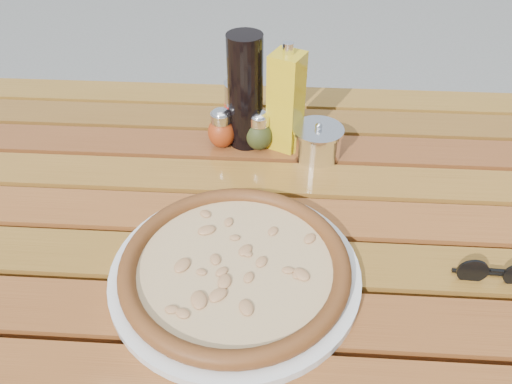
# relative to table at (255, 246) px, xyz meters

# --- Properties ---
(table) EXTENTS (1.40, 0.90, 0.75)m
(table) POSITION_rel_table_xyz_m (0.00, 0.00, 0.00)
(table) COLOR #3A230D
(table) RESTS_ON ground
(plate) EXTENTS (0.45, 0.45, 0.01)m
(plate) POSITION_rel_table_xyz_m (-0.02, -0.14, 0.08)
(plate) COLOR silver
(plate) RESTS_ON table
(pizza) EXTENTS (0.43, 0.43, 0.03)m
(pizza) POSITION_rel_table_xyz_m (-0.02, -0.14, 0.10)
(pizza) COLOR beige
(pizza) RESTS_ON plate
(pepper_shaker) EXTENTS (0.06, 0.06, 0.08)m
(pepper_shaker) POSITION_rel_table_xyz_m (-0.08, 0.20, 0.11)
(pepper_shaker) COLOR #A33812
(pepper_shaker) RESTS_ON table
(oregano_shaker) EXTENTS (0.05, 0.05, 0.08)m
(oregano_shaker) POSITION_rel_table_xyz_m (-0.01, 0.19, 0.11)
(oregano_shaker) COLOR #3B431A
(oregano_shaker) RESTS_ON table
(dark_bottle) EXTENTS (0.09, 0.09, 0.22)m
(dark_bottle) POSITION_rel_table_xyz_m (-0.03, 0.21, 0.19)
(dark_bottle) COLOR black
(dark_bottle) RESTS_ON table
(soda_can) EXTENTS (0.07, 0.07, 0.12)m
(soda_can) POSITION_rel_table_xyz_m (-0.04, 0.23, 0.13)
(soda_can) COLOR silver
(soda_can) RESTS_ON table
(olive_oil_cruet) EXTENTS (0.07, 0.07, 0.21)m
(olive_oil_cruet) POSITION_rel_table_xyz_m (0.04, 0.21, 0.17)
(olive_oil_cruet) COLOR gold
(olive_oil_cruet) RESTS_ON table
(parmesan_tin) EXTENTS (0.10, 0.10, 0.07)m
(parmesan_tin) POSITION_rel_table_xyz_m (0.11, 0.18, 0.11)
(parmesan_tin) COLOR white
(parmesan_tin) RESTS_ON table
(sunglasses) EXTENTS (0.11, 0.03, 0.04)m
(sunglasses) POSITION_rel_table_xyz_m (0.35, -0.12, 0.09)
(sunglasses) COLOR black
(sunglasses) RESTS_ON table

